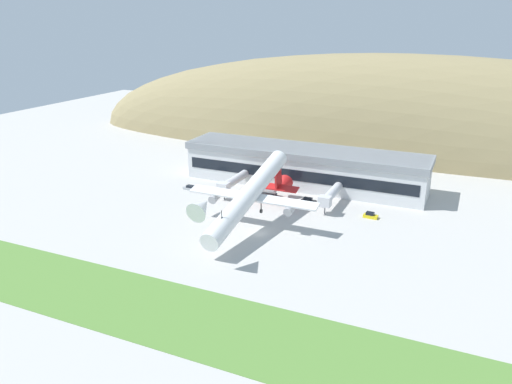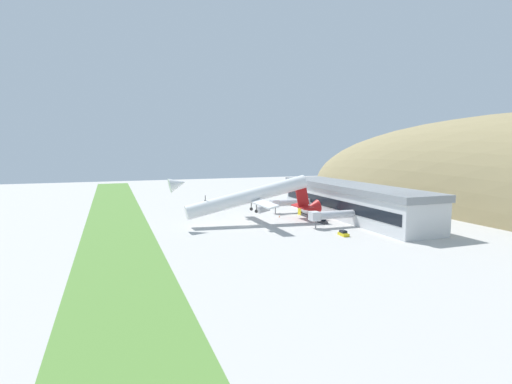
{
  "view_description": "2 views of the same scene",
  "coord_description": "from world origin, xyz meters",
  "px_view_note": "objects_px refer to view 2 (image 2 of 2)",
  "views": [
    {
      "loc": [
        46.83,
        -106.98,
        52.52
      ],
      "look_at": [
        -2.1,
        2.56,
        10.15
      ],
      "focal_mm": 35.0,
      "sensor_mm": 36.0,
      "label": 1
    },
    {
      "loc": [
        123.11,
        -41.56,
        25.87
      ],
      "look_at": [
        -3.62,
        4.76,
        10.75
      ],
      "focal_mm": 28.0,
      "sensor_mm": 36.0,
      "label": 2
    }
  ],
  "objects_px": {
    "terminal_building": "(351,198)",
    "jetway_0": "(288,203)",
    "traffic_cone_0": "(279,216)",
    "service_car_2": "(323,221)",
    "fuel_truck": "(305,212)",
    "jetway_1": "(330,215)",
    "cargo_airplane": "(251,197)",
    "service_car_0": "(343,234)",
    "service_car_1": "(270,206)"
  },
  "relations": [
    {
      "from": "service_car_2",
      "to": "fuel_truck",
      "type": "distance_m",
      "value": 15.01
    },
    {
      "from": "fuel_truck",
      "to": "traffic_cone_0",
      "type": "distance_m",
      "value": 10.35
    },
    {
      "from": "fuel_truck",
      "to": "service_car_1",
      "type": "bearing_deg",
      "value": -167.89
    },
    {
      "from": "jetway_0",
      "to": "service_car_2",
      "type": "distance_m",
      "value": 24.6
    },
    {
      "from": "jetway_1",
      "to": "service_car_2",
      "type": "bearing_deg",
      "value": 169.41
    },
    {
      "from": "jetway_1",
      "to": "service_car_1",
      "type": "bearing_deg",
      "value": -176.62
    },
    {
      "from": "service_car_0",
      "to": "traffic_cone_0",
      "type": "relative_size",
      "value": 6.93
    },
    {
      "from": "service_car_1",
      "to": "traffic_cone_0",
      "type": "bearing_deg",
      "value": -13.01
    },
    {
      "from": "cargo_airplane",
      "to": "fuel_truck",
      "type": "height_order",
      "value": "cargo_airplane"
    },
    {
      "from": "terminal_building",
      "to": "traffic_cone_0",
      "type": "relative_size",
      "value": 136.53
    },
    {
      "from": "terminal_building",
      "to": "service_car_2",
      "type": "distance_m",
      "value": 18.17
    },
    {
      "from": "jetway_0",
      "to": "service_car_0",
      "type": "xyz_separation_m",
      "value": [
        43.6,
        -2.2,
        -3.34
      ]
    },
    {
      "from": "traffic_cone_0",
      "to": "terminal_building",
      "type": "bearing_deg",
      "value": 69.6
    },
    {
      "from": "terminal_building",
      "to": "fuel_truck",
      "type": "distance_m",
      "value": 17.5
    },
    {
      "from": "cargo_airplane",
      "to": "fuel_truck",
      "type": "xyz_separation_m",
      "value": [
        -6.6,
        24.21,
        -7.53
      ]
    },
    {
      "from": "terminal_building",
      "to": "fuel_truck",
      "type": "relative_size",
      "value": 9.19
    },
    {
      "from": "service_car_2",
      "to": "fuel_truck",
      "type": "bearing_deg",
      "value": 175.91
    },
    {
      "from": "terminal_building",
      "to": "service_car_0",
      "type": "xyz_separation_m",
      "value": [
        26.17,
        -19.52,
        -6.39
      ]
    },
    {
      "from": "service_car_2",
      "to": "cargo_airplane",
      "type": "bearing_deg",
      "value": -109.85
    },
    {
      "from": "terminal_building",
      "to": "jetway_0",
      "type": "bearing_deg",
      "value": -135.18
    },
    {
      "from": "service_car_0",
      "to": "jetway_1",
      "type": "bearing_deg",
      "value": 167.87
    },
    {
      "from": "jetway_1",
      "to": "fuel_truck",
      "type": "height_order",
      "value": "jetway_1"
    },
    {
      "from": "cargo_airplane",
      "to": "fuel_truck",
      "type": "distance_m",
      "value": 26.2
    },
    {
      "from": "service_car_0",
      "to": "traffic_cone_0",
      "type": "xyz_separation_m",
      "value": [
        -35.37,
        -5.2,
        -0.37
      ]
    },
    {
      "from": "jetway_1",
      "to": "cargo_airplane",
      "type": "height_order",
      "value": "cargo_airplane"
    },
    {
      "from": "jetway_0",
      "to": "jetway_1",
      "type": "xyz_separation_m",
      "value": [
        31.25,
        0.46,
        -0.0
      ]
    },
    {
      "from": "service_car_1",
      "to": "jetway_0",
      "type": "bearing_deg",
      "value": 8.92
    },
    {
      "from": "jetway_1",
      "to": "service_car_0",
      "type": "relative_size",
      "value": 3.96
    },
    {
      "from": "fuel_truck",
      "to": "terminal_building",
      "type": "bearing_deg",
      "value": 60.92
    },
    {
      "from": "service_car_1",
      "to": "terminal_building",
      "type": "bearing_deg",
      "value": 31.74
    },
    {
      "from": "jetway_1",
      "to": "service_car_1",
      "type": "height_order",
      "value": "jetway_1"
    },
    {
      "from": "service_car_2",
      "to": "jetway_0",
      "type": "bearing_deg",
      "value": -175.88
    },
    {
      "from": "jetway_1",
      "to": "traffic_cone_0",
      "type": "xyz_separation_m",
      "value": [
        -23.02,
        -7.86,
        -3.71
      ]
    },
    {
      "from": "service_car_0",
      "to": "fuel_truck",
      "type": "distance_m",
      "value": 34.61
    },
    {
      "from": "jetway_1",
      "to": "cargo_airplane",
      "type": "relative_size",
      "value": 0.29
    },
    {
      "from": "jetway_1",
      "to": "service_car_0",
      "type": "xyz_separation_m",
      "value": [
        12.35,
        -2.65,
        -3.34
      ]
    },
    {
      "from": "service_car_2",
      "to": "fuel_truck",
      "type": "height_order",
      "value": "fuel_truck"
    },
    {
      "from": "service_car_1",
      "to": "traffic_cone_0",
      "type": "relative_size",
      "value": 7.52
    },
    {
      "from": "service_car_0",
      "to": "service_car_2",
      "type": "relative_size",
      "value": 0.87
    },
    {
      "from": "cargo_airplane",
      "to": "service_car_0",
      "type": "distance_m",
      "value": 34.67
    },
    {
      "from": "fuel_truck",
      "to": "service_car_0",
      "type": "bearing_deg",
      "value": -8.34
    },
    {
      "from": "service_car_2",
      "to": "jetway_1",
      "type": "bearing_deg",
      "value": -10.59
    },
    {
      "from": "jetway_1",
      "to": "traffic_cone_0",
      "type": "height_order",
      "value": "jetway_1"
    },
    {
      "from": "fuel_truck",
      "to": "cargo_airplane",
      "type": "bearing_deg",
      "value": -74.76
    },
    {
      "from": "cargo_airplane",
      "to": "service_car_1",
      "type": "xyz_separation_m",
      "value": [
        -30.13,
        19.16,
        -8.39
      ]
    },
    {
      "from": "service_car_0",
      "to": "service_car_1",
      "type": "xyz_separation_m",
      "value": [
        -57.77,
        -0.03,
        -0.04
      ]
    },
    {
      "from": "terminal_building",
      "to": "cargo_airplane",
      "type": "relative_size",
      "value": 1.46
    },
    {
      "from": "jetway_1",
      "to": "fuel_truck",
      "type": "relative_size",
      "value": 1.84
    },
    {
      "from": "terminal_building",
      "to": "jetway_1",
      "type": "distance_m",
      "value": 22.02
    },
    {
      "from": "terminal_building",
      "to": "jetway_0",
      "type": "height_order",
      "value": "terminal_building"
    }
  ]
}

